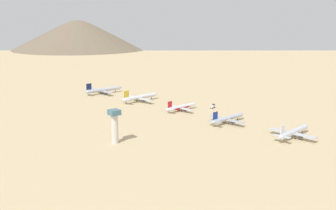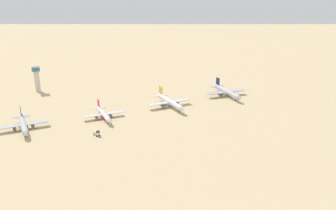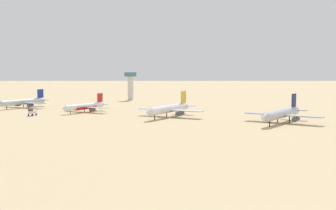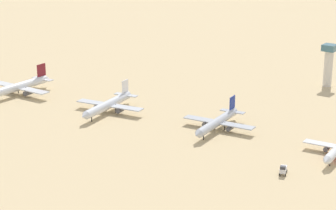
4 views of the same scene
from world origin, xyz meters
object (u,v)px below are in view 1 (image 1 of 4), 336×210
Objects in this scene: parked_jet_3 at (227,118)px; parked_jet_6 at (103,90)px; parked_jet_2 at (293,132)px; control_tower at (115,124)px; service_truck at (213,106)px; parked_jet_4 at (181,107)px; parked_jet_5 at (140,97)px.

parked_jet_6 is at bearing 97.07° from parked_jet_3.
parked_jet_2 is 1.86× the size of control_tower.
control_tower reaches higher than service_truck.
parked_jet_4 is at bearing -80.98° from parked_jet_6.
parked_jet_3 is at bearing -6.05° from control_tower.
service_truck is at bearing -59.65° from parked_jet_5.
parked_jet_6 reaches higher than parked_jet_3.
parked_jet_2 is 128.59m from control_tower.
parked_jet_2 is 57.72m from parked_jet_3.
parked_jet_6 is at bearing 99.02° from parked_jet_4.
parked_jet_6 is (-10.26, 59.87, 0.01)m from parked_jet_5.
parked_jet_2 is 171.84m from parked_jet_5.
service_truck is (31.03, -10.07, -1.60)m from parked_jet_4.
parked_jet_4 is at bearing 93.00° from parked_jet_3.
control_tower reaches higher than parked_jet_6.
parked_jet_6 is at bearing 111.33° from service_truck.
parked_jet_4 is 32.66m from service_truck.
parked_jet_4 reaches higher than service_truck.
parked_jet_2 is 7.81× the size of service_truck.
parked_jet_2 is at bearing -82.31° from parked_jet_6.
parked_jet_3 is 0.89× the size of parked_jet_6.
parked_jet_4 is 0.81× the size of parked_jet_5.
parked_jet_5 reaches higher than parked_jet_2.
parked_jet_6 reaches higher than parked_jet_5.
parked_jet_5 is (-8.31, 57.11, 0.91)m from parked_jet_4.
parked_jet_5 reaches higher than parked_jet_3.
service_truck is at bearing 79.86° from parked_jet_2.
parked_jet_4 is 107.39m from control_tower.
parked_jet_4 is at bearing 96.30° from parked_jet_2.
parked_jet_3 reaches higher than service_truck.
parked_jet_6 is 180.88m from control_tower.
parked_jet_4 is at bearing 25.47° from control_tower.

